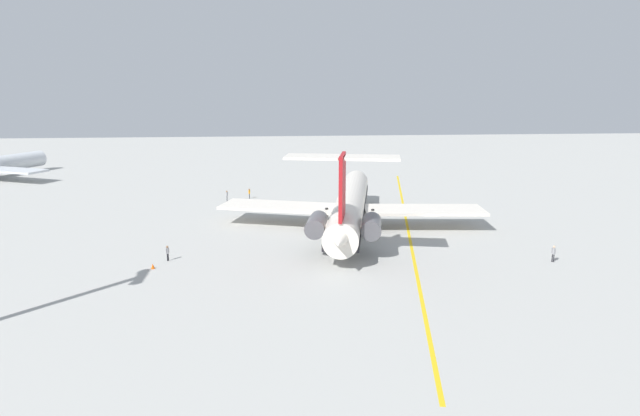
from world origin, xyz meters
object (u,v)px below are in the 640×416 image
main_jetliner (350,206)px  safety_cone_nose (153,266)px  ground_crew_near_tail (167,251)px  ground_crew_starboard (554,252)px  ground_crew_near_nose (249,192)px  ground_crew_portside (227,195)px

main_jetliner → safety_cone_nose: 26.30m
ground_crew_near_tail → ground_crew_starboard: size_ratio=0.93×
main_jetliner → ground_crew_starboard: main_jetliner is taller
ground_crew_near_nose → ground_crew_starboard: ground_crew_starboard is taller
ground_crew_near_nose → safety_cone_nose: 35.97m
main_jetliner → ground_crew_portside: (19.55, 17.37, -2.05)m
ground_crew_portside → safety_cone_nose: ground_crew_portside is taller
ground_crew_near_tail → safety_cone_nose: 2.83m
safety_cone_nose → ground_crew_near_tail: bearing=-23.3°
ground_crew_near_nose → ground_crew_starboard: bearing=131.6°
ground_crew_starboard → safety_cone_nose: bearing=132.8°
main_jetliner → ground_crew_near_tail: 24.08m
ground_crew_portside → safety_cone_nose: size_ratio=3.21×
ground_crew_portside → ground_crew_starboard: size_ratio=0.97×
main_jetliner → ground_crew_portside: 26.23m
main_jetliner → ground_crew_near_nose: size_ratio=23.36×
ground_crew_portside → ground_crew_starboard: (-34.74, -37.07, 0.03)m
main_jetliner → ground_crew_near_tail: bearing=129.0°
ground_crew_near_nose → ground_crew_starboard: (-36.61, -33.50, 0.08)m
safety_cone_nose → ground_crew_portside: bearing=-8.6°
ground_crew_near_tail → ground_crew_near_nose: bearing=111.0°
ground_crew_near_nose → ground_crew_near_tail: (-32.43, 7.52, -0.00)m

